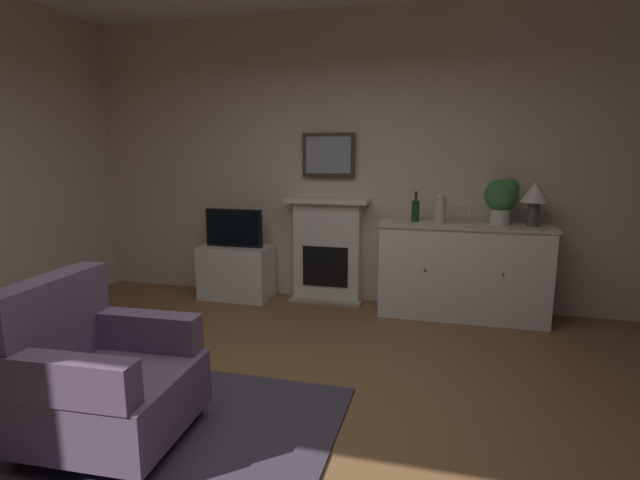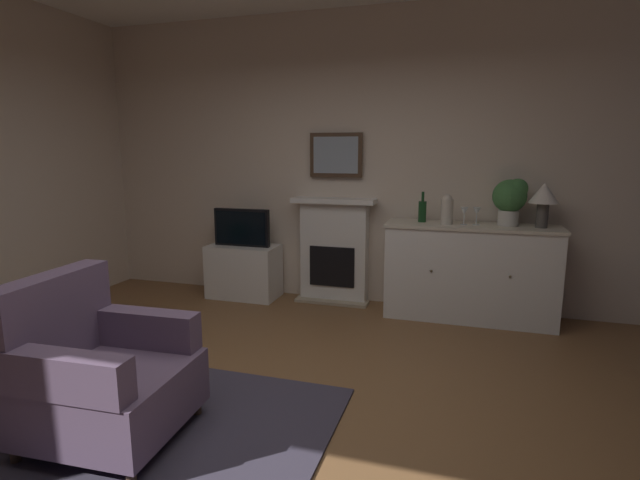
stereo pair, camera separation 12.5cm
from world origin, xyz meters
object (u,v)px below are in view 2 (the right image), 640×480
(wine_bottle, at_px, (422,211))
(potted_plant_small, at_px, (511,198))
(table_lamp, at_px, (544,196))
(wine_glass_center, at_px, (477,212))
(tv_set, at_px, (242,228))
(fireplace_unit, at_px, (334,250))
(framed_picture, at_px, (336,155))
(wine_glass_left, at_px, (464,212))
(tv_cabinet, at_px, (244,271))
(sideboard_cabinet, at_px, (470,272))
(armchair, at_px, (98,373))
(vase_decorative, at_px, (447,210))

(wine_bottle, relative_size, potted_plant_small, 0.67)
(table_lamp, bearing_deg, wine_glass_center, -179.72)
(tv_set, bearing_deg, fireplace_unit, 10.77)
(framed_picture, bearing_deg, potted_plant_small, -5.99)
(wine_glass_left, height_order, tv_cabinet, wine_glass_left)
(fireplace_unit, relative_size, table_lamp, 2.75)
(sideboard_cabinet, distance_m, wine_glass_left, 0.58)
(table_lamp, xyz_separation_m, wine_glass_left, (-0.66, -0.02, -0.16))
(armchair, bearing_deg, wine_glass_center, 52.96)
(tv_set, bearing_deg, wine_bottle, 1.70)
(framed_picture, distance_m, table_lamp, 2.00)
(sideboard_cabinet, relative_size, tv_set, 2.54)
(wine_bottle, height_order, wine_glass_center, wine_bottle)
(vase_decorative, distance_m, tv_cabinet, 2.25)
(wine_glass_left, distance_m, potted_plant_small, 0.42)
(armchair, bearing_deg, wine_glass_left, 54.31)
(wine_bottle, xyz_separation_m, vase_decorative, (0.23, -0.10, 0.03))
(framed_picture, relative_size, tv_set, 0.89)
(wine_glass_left, bearing_deg, sideboard_cabinet, 16.57)
(fireplace_unit, height_order, tv_set, fireplace_unit)
(potted_plant_small, bearing_deg, fireplace_unit, 175.53)
(wine_glass_center, xyz_separation_m, tv_set, (-2.38, -0.01, -0.26))
(table_lamp, height_order, potted_plant_small, potted_plant_small)
(wine_glass_left, distance_m, tv_set, 2.28)
(framed_picture, bearing_deg, vase_decorative, -13.45)
(wine_bottle, bearing_deg, armchair, -119.03)
(wine_glass_center, distance_m, potted_plant_small, 0.32)
(wine_glass_left, distance_m, wine_glass_center, 0.11)
(table_lamp, distance_m, tv_cabinet, 3.07)
(sideboard_cabinet, relative_size, wine_glass_left, 9.53)
(table_lamp, xyz_separation_m, wine_glass_center, (-0.55, -0.00, -0.16))
(sideboard_cabinet, xyz_separation_m, vase_decorative, (-0.23, -0.05, 0.59))
(fireplace_unit, relative_size, tv_cabinet, 1.47)
(wine_glass_left, bearing_deg, wine_bottle, 169.60)
(wine_bottle, distance_m, tv_set, 1.90)
(fireplace_unit, relative_size, vase_decorative, 3.91)
(vase_decorative, xyz_separation_m, tv_set, (-2.11, 0.04, -0.27))
(wine_glass_left, xyz_separation_m, armchair, (-1.87, -2.60, -0.65))
(wine_glass_left, height_order, armchair, wine_glass_left)
(table_lamp, height_order, wine_bottle, table_lamp)
(sideboard_cabinet, relative_size, vase_decorative, 5.59)
(table_lamp, bearing_deg, vase_decorative, -176.50)
(sideboard_cabinet, bearing_deg, potted_plant_small, 8.12)
(sideboard_cabinet, distance_m, wine_bottle, 0.73)
(fireplace_unit, height_order, wine_glass_left, fireplace_unit)
(sideboard_cabinet, height_order, tv_cabinet, sideboard_cabinet)
(sideboard_cabinet, bearing_deg, fireplace_unit, 172.63)
(wine_bottle, height_order, vase_decorative, wine_bottle)
(framed_picture, height_order, tv_set, framed_picture)
(tv_set, bearing_deg, framed_picture, 13.31)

